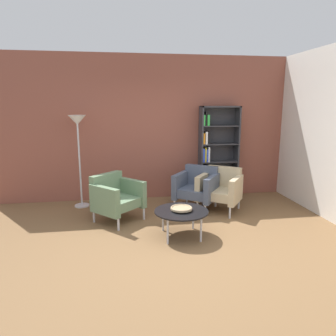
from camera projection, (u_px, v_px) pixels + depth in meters
ground_plane at (171, 248)px, 4.25m from camera, size 8.32×8.32×0.00m
brick_back_panel at (152, 128)px, 6.34m from camera, size 6.40×0.12×2.90m
bookshelf_tall at (215, 154)px, 6.43m from camera, size 0.80×0.30×1.90m
coffee_table_low at (181, 212)px, 4.57m from camera, size 0.80×0.80×0.40m
decorative_bowl at (181, 208)px, 4.56m from camera, size 0.32×0.32×0.05m
armchair_near_window at (197, 187)px, 5.83m from camera, size 0.95×0.93×0.78m
armchair_spare_guest at (116, 197)px, 5.21m from camera, size 0.95×0.95×0.78m
armchair_by_bookshelf at (220, 188)px, 5.72m from camera, size 0.95×0.93×0.78m
floor_lamp_torchiere at (78, 131)px, 5.72m from camera, size 0.32×0.32×1.74m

